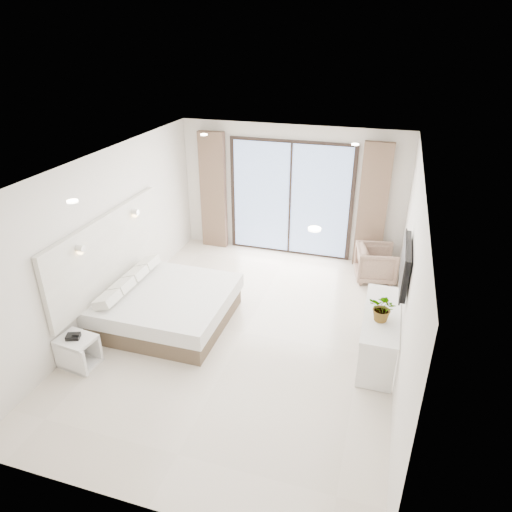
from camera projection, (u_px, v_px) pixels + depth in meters
The scene contains 8 objects.
ground at pixel (244, 333), 7.24m from camera, with size 6.20×6.20×0.00m, color beige.
room_shell at pixel (246, 222), 7.22m from camera, with size 4.62×6.22×2.72m.
bed at pixel (166, 306), 7.41m from camera, with size 1.99×1.89×0.69m.
nightstand at pixel (78, 351), 6.45m from camera, with size 0.54×0.47×0.45m.
phone at pixel (73, 337), 6.34m from camera, with size 0.18×0.14×0.06m, color black.
console_desk at pixel (380, 325), 6.46m from camera, with size 0.49×1.58×0.77m.
plant at pixel (383, 311), 6.13m from camera, with size 0.36×0.40×0.31m, color #33662D.
armchair at pixel (376, 262), 8.65m from camera, with size 0.71×0.67×0.73m, color #9A7D65.
Camera 1 is at (1.90, -5.63, 4.31)m, focal length 32.00 mm.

